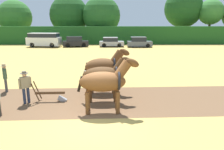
# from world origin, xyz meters

# --- Properties ---
(ground_plane) EXTENTS (240.00, 240.00, 0.00)m
(ground_plane) POSITION_xyz_m (0.00, 0.00, 0.00)
(ground_plane) COLOR tan
(plowed_furrow_strip) EXTENTS (33.11, 5.44, 0.01)m
(plowed_furrow_strip) POSITION_xyz_m (-4.65, 1.97, 0.00)
(plowed_furrow_strip) COLOR brown
(plowed_furrow_strip) RESTS_ON ground
(hedgerow) EXTENTS (64.37, 1.38, 3.06)m
(hedgerow) POSITION_xyz_m (0.00, 30.12, 1.53)
(hedgerow) COLOR #1E511E
(hedgerow) RESTS_ON ground
(tree_left) EXTENTS (6.43, 6.43, 7.93)m
(tree_left) POSITION_xyz_m (-17.66, 35.68, 4.71)
(tree_left) COLOR brown
(tree_left) RESTS_ON ground
(tree_center_left) EXTENTS (7.57, 7.57, 8.86)m
(tree_center_left) POSITION_xyz_m (-7.19, 36.19, 5.07)
(tree_center_left) COLOR #423323
(tree_center_left) RESTS_ON ground
(tree_center) EXTENTS (7.20, 7.20, 8.55)m
(tree_center) POSITION_xyz_m (-0.79, 34.78, 4.95)
(tree_center) COLOR brown
(tree_center) RESTS_ON ground
(tree_center_right) EXTENTS (7.42, 7.42, 10.05)m
(tree_center_right) POSITION_xyz_m (15.38, 36.22, 6.33)
(tree_center_right) COLOR brown
(tree_center_right) RESTS_ON ground
(tree_right) EXTENTS (4.70, 4.70, 7.95)m
(tree_right) POSITION_xyz_m (19.88, 33.98, 5.57)
(tree_right) COLOR #4C3823
(tree_right) RESTS_ON ground
(draft_horse_lead_left) EXTENTS (2.77, 1.00, 2.51)m
(draft_horse_lead_left) POSITION_xyz_m (0.46, 0.68, 1.41)
(draft_horse_lead_left) COLOR brown
(draft_horse_lead_left) RESTS_ON ground
(draft_horse_lead_right) EXTENTS (2.67, 0.97, 2.34)m
(draft_horse_lead_right) POSITION_xyz_m (0.41, 2.13, 1.34)
(draft_horse_lead_right) COLOR #513319
(draft_horse_lead_right) RESTS_ON ground
(draft_horse_trail_left) EXTENTS (2.67, 1.08, 2.56)m
(draft_horse_trail_left) POSITION_xyz_m (0.36, 3.58, 1.47)
(draft_horse_trail_left) COLOR brown
(draft_horse_trail_left) RESTS_ON ground
(plow) EXTENTS (1.71, 0.47, 1.13)m
(plow) POSITION_xyz_m (-2.24, 2.04, 0.32)
(plow) COLOR #4C331E
(plow) RESTS_ON ground
(farmer_at_plow) EXTENTS (0.48, 0.48, 1.63)m
(farmer_at_plow) POSITION_xyz_m (-3.48, 1.81, 0.94)
(farmer_at_plow) COLOR #28334C
(farmer_at_plow) RESTS_ON ground
(farmer_beside_team) EXTENTS (0.48, 0.52, 1.72)m
(farmer_beside_team) POSITION_xyz_m (0.94, 5.55, 1.01)
(farmer_beside_team) COLOR #28334C
(farmer_beside_team) RESTS_ON ground
(farmer_onlooker_right) EXTENTS (0.41, 0.58, 1.63)m
(farmer_onlooker_right) POSITION_xyz_m (-5.33, 3.67, 0.94)
(farmer_onlooker_right) COLOR #4C4C4C
(farmer_onlooker_right) RESTS_ON ground
(parked_van) EXTENTS (5.30, 2.52, 2.14)m
(parked_van) POSITION_xyz_m (-9.52, 26.07, 1.10)
(parked_van) COLOR silver
(parked_van) RESTS_ON ground
(parked_car_left) EXTENTS (4.14, 2.25, 1.58)m
(parked_car_left) POSITION_xyz_m (-4.67, 26.15, 0.76)
(parked_car_left) COLOR black
(parked_car_left) RESTS_ON ground
(parked_car_center_left) EXTENTS (3.83, 1.78, 1.47)m
(parked_car_center_left) POSITION_xyz_m (1.00, 26.14, 0.71)
(parked_car_center_left) COLOR #9E9EA8
(parked_car_center_left) RESTS_ON ground
(parked_car_center) EXTENTS (3.81, 1.83, 1.57)m
(parked_car_center) POSITION_xyz_m (5.34, 25.66, 0.75)
(parked_car_center) COLOR #565B66
(parked_car_center) RESTS_ON ground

